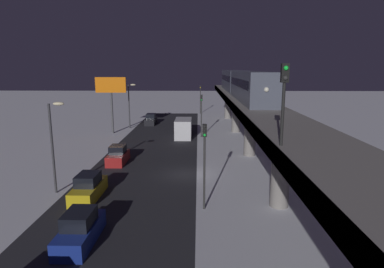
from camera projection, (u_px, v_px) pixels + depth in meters
ground_plane at (186, 174)px, 32.06m from camera, size 240.00×240.00×0.00m
avenue_asphalt at (141, 174)px, 32.14m from camera, size 11.00×87.85×0.01m
elevated_railway at (262, 118)px, 30.81m from camera, size 5.00×87.85×6.50m
subway_train at (241, 82)px, 47.34m from camera, size 2.94×36.87×3.40m
rail_signal at (284, 90)px, 15.61m from camera, size 0.36×0.41×4.00m
sedan_black at (151, 120)px, 60.65m from camera, size 1.91×4.77×1.97m
sedan_blue at (80, 230)px, 19.42m from camera, size 1.80×4.60×1.97m
sedan_red at (118, 156)px, 35.82m from camera, size 1.80×4.15×1.97m
sedan_yellow at (89, 188)px, 26.23m from camera, size 1.80×4.75×1.97m
delivery_van at (184, 128)px, 49.77m from camera, size 2.40×7.40×2.80m
traffic_light_near at (204, 154)px, 23.36m from camera, size 0.32×0.44×6.40m
traffic_light_mid at (201, 110)px, 48.69m from camera, size 0.32×0.44×6.40m
traffic_light_far at (200, 95)px, 74.01m from camera, size 0.32×0.44×6.40m
commercial_billboard at (111, 91)px, 51.06m from camera, size 4.80×0.36×8.90m
street_lamp_near at (54, 137)px, 26.40m from camera, size 1.35×0.44×7.65m
street_lamp_far at (130, 101)px, 55.80m from camera, size 1.35×0.44×7.65m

